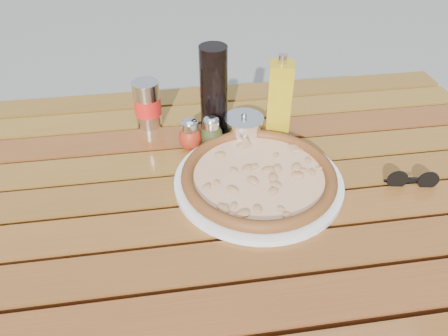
{
  "coord_description": "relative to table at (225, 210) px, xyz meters",
  "views": [
    {
      "loc": [
        -0.11,
        -0.7,
        1.36
      ],
      "look_at": [
        0.0,
        0.02,
        0.78
      ],
      "focal_mm": 35.0,
      "sensor_mm": 36.0,
      "label": 1
    }
  ],
  "objects": [
    {
      "name": "parmesan_tin",
      "position": [
        0.07,
        0.17,
        0.11
      ],
      "size": [
        0.12,
        0.12,
        0.07
      ],
      "rotation": [
        0.0,
        0.0,
        -0.23
      ],
      "color": "white",
      "rests_on": "table"
    },
    {
      "name": "pepper_shaker",
      "position": [
        -0.06,
        0.15,
        0.11
      ],
      "size": [
        0.05,
        0.05,
        0.08
      ],
      "rotation": [
        0.0,
        0.0,
        -0.0
      ],
      "color": "#B62B14",
      "rests_on": "table"
    },
    {
      "name": "pizza",
      "position": [
        0.07,
        -0.01,
        0.1
      ],
      "size": [
        0.41,
        0.41,
        0.03
      ],
      "rotation": [
        0.0,
        0.0,
        0.27
      ],
      "color": "#FFDFB6",
      "rests_on": "plate"
    },
    {
      "name": "soda_can",
      "position": [
        -0.16,
        0.27,
        0.13
      ],
      "size": [
        0.08,
        0.08,
        0.12
      ],
      "rotation": [
        0.0,
        0.0,
        -0.22
      ],
      "color": "silver",
      "rests_on": "table"
    },
    {
      "name": "plate",
      "position": [
        0.07,
        -0.01,
        0.08
      ],
      "size": [
        0.38,
        0.38,
        0.01
      ],
      "primitive_type": "cylinder",
      "rotation": [
        0.0,
        0.0,
        0.05
      ],
      "color": "white",
      "rests_on": "table"
    },
    {
      "name": "table",
      "position": [
        0.0,
        0.0,
        0.0
      ],
      "size": [
        1.4,
        0.9,
        0.75
      ],
      "color": "#351D0C",
      "rests_on": "ground"
    },
    {
      "name": "dark_bottle",
      "position": [
        0.01,
        0.22,
        0.19
      ],
      "size": [
        0.08,
        0.08,
        0.22
      ],
      "primitive_type": "cylinder",
      "rotation": [
        0.0,
        0.0,
        0.2
      ],
      "color": "black",
      "rests_on": "table"
    },
    {
      "name": "olive_oil_cruet",
      "position": [
        0.15,
        0.17,
        0.17
      ],
      "size": [
        0.07,
        0.07,
        0.21
      ],
      "rotation": [
        0.0,
        0.0,
        -0.22
      ],
      "color": "#AC8E12",
      "rests_on": "table"
    },
    {
      "name": "oregano_shaker",
      "position": [
        -0.01,
        0.15,
        0.11
      ],
      "size": [
        0.06,
        0.06,
        0.08
      ],
      "rotation": [
        0.0,
        0.0,
        0.12
      ],
      "color": "#343B17",
      "rests_on": "table"
    },
    {
      "name": "sunglasses",
      "position": [
        0.39,
        -0.06,
        0.09
      ],
      "size": [
        0.11,
        0.04,
        0.04
      ],
      "rotation": [
        0.0,
        0.0,
        -0.19
      ],
      "color": "black",
      "rests_on": "table"
    }
  ]
}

